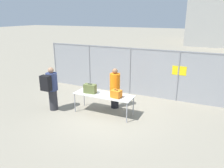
{
  "coord_description": "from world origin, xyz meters",
  "views": [
    {
      "loc": [
        3.49,
        -6.85,
        3.7
      ],
      "look_at": [
        -0.04,
        0.73,
        1.05
      ],
      "focal_mm": 35.0,
      "sensor_mm": 36.0,
      "label": 1
    }
  ],
  "objects_px": {
    "suitcase_olive": "(90,89)",
    "utility_trailer": "(164,80)",
    "suitcase_orange": "(116,94)",
    "security_worker_near": "(115,88)",
    "inspection_table": "(103,96)",
    "traveler_hooded": "(51,87)"
  },
  "relations": [
    {
      "from": "inspection_table",
      "to": "traveler_hooded",
      "type": "bearing_deg",
      "value": -163.68
    },
    {
      "from": "suitcase_olive",
      "to": "suitcase_orange",
      "type": "bearing_deg",
      "value": -0.76
    },
    {
      "from": "suitcase_orange",
      "to": "utility_trailer",
      "type": "xyz_separation_m",
      "value": [
        0.86,
        4.42,
        -0.56
      ]
    },
    {
      "from": "security_worker_near",
      "to": "utility_trailer",
      "type": "distance_m",
      "value": 3.87
    },
    {
      "from": "suitcase_olive",
      "to": "utility_trailer",
      "type": "distance_m",
      "value": 4.87
    },
    {
      "from": "suitcase_orange",
      "to": "utility_trailer",
      "type": "distance_m",
      "value": 4.54
    },
    {
      "from": "traveler_hooded",
      "to": "security_worker_near",
      "type": "relative_size",
      "value": 1.05
    },
    {
      "from": "suitcase_olive",
      "to": "suitcase_orange",
      "type": "height_order",
      "value": "suitcase_olive"
    },
    {
      "from": "traveler_hooded",
      "to": "utility_trailer",
      "type": "xyz_separation_m",
      "value": [
        3.45,
        4.92,
        -0.6
      ]
    },
    {
      "from": "security_worker_near",
      "to": "suitcase_orange",
      "type": "bearing_deg",
      "value": 121.8
    },
    {
      "from": "suitcase_olive",
      "to": "security_worker_near",
      "type": "relative_size",
      "value": 0.29
    },
    {
      "from": "suitcase_orange",
      "to": "security_worker_near",
      "type": "xyz_separation_m",
      "value": [
        -0.41,
        0.8,
        -0.07
      ]
    },
    {
      "from": "traveler_hooded",
      "to": "security_worker_near",
      "type": "xyz_separation_m",
      "value": [
        2.18,
        1.3,
        -0.11
      ]
    },
    {
      "from": "security_worker_near",
      "to": "utility_trailer",
      "type": "relative_size",
      "value": 0.37
    },
    {
      "from": "suitcase_orange",
      "to": "security_worker_near",
      "type": "relative_size",
      "value": 0.24
    },
    {
      "from": "utility_trailer",
      "to": "suitcase_olive",
      "type": "bearing_deg",
      "value": -114.15
    },
    {
      "from": "inspection_table",
      "to": "utility_trailer",
      "type": "distance_m",
      "value": 4.58
    },
    {
      "from": "traveler_hooded",
      "to": "security_worker_near",
      "type": "bearing_deg",
      "value": 7.76
    },
    {
      "from": "traveler_hooded",
      "to": "suitcase_orange",
      "type": "bearing_deg",
      "value": -12.23
    },
    {
      "from": "traveler_hooded",
      "to": "security_worker_near",
      "type": "height_order",
      "value": "traveler_hooded"
    },
    {
      "from": "suitcase_orange",
      "to": "traveler_hooded",
      "type": "distance_m",
      "value": 2.64
    },
    {
      "from": "suitcase_olive",
      "to": "suitcase_orange",
      "type": "relative_size",
      "value": 1.21
    }
  ]
}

